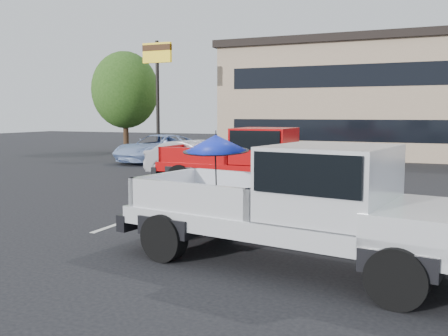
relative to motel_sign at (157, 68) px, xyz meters
The scene contains 10 objects.
ground 17.82m from the motel_sign, 54.46° to the right, with size 90.00×90.00×0.00m, color black.
stripe_left 14.65m from the motel_sign, 59.74° to the right, with size 0.12×5.00×0.01m, color silver.
stripe_right 18.29m from the motel_sign, 42.71° to the right, with size 0.12×5.00×0.01m, color silver.
motel_building 13.96m from the motel_sign, 30.21° to the left, with size 20.40×8.40×6.30m.
motel_sign is the anchor object (origin of this frame).
tree_left 5.08m from the motel_sign, 143.13° to the left, with size 3.96×3.96×6.02m.
silver_pickup 19.28m from the motel_sign, 52.50° to the right, with size 5.94×2.90×2.06m.
red_pickup 11.88m from the motel_sign, 43.74° to the right, with size 5.78×2.17×1.90m.
silver_sedan 9.42m from the motel_sign, 50.02° to the right, with size 1.46×4.19×1.38m, color #A3A4AA.
blue_suv 4.29m from the motel_sign, 59.62° to the right, with size 2.20×4.78×1.33m, color #97B1E1.
Camera 1 is at (3.14, -8.32, 2.33)m, focal length 40.00 mm.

